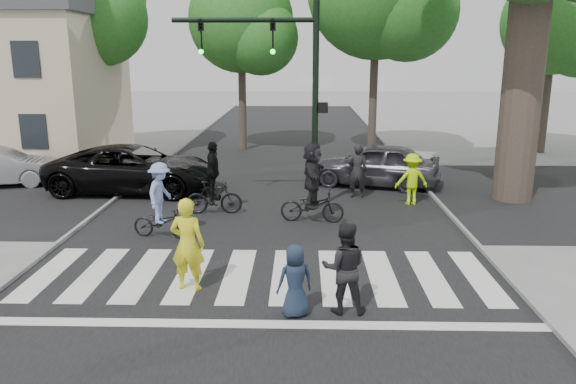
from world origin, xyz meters
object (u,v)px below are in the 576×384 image
(cyclist_left, at_px, (161,206))
(cyclist_mid, at_px, (214,185))
(pedestrian_adult, at_px, (344,268))
(cyclist_right, at_px, (312,187))
(car_grey, at_px, (375,164))
(traffic_signal, at_px, (286,75))
(car_suv, at_px, (134,169))
(pedestrian_child, at_px, (295,281))
(pedestrian_woman, at_px, (188,244))

(cyclist_left, distance_m, cyclist_mid, 2.40)
(pedestrian_adult, distance_m, cyclist_right, 5.54)
(cyclist_right, height_order, car_grey, cyclist_right)
(cyclist_right, relative_size, car_grey, 0.50)
(cyclist_right, bearing_deg, cyclist_left, -158.95)
(traffic_signal, bearing_deg, car_suv, 158.59)
(traffic_signal, height_order, pedestrian_child, traffic_signal)
(pedestrian_child, bearing_deg, car_suv, -78.20)
(cyclist_right, bearing_deg, pedestrian_child, -93.95)
(pedestrian_child, bearing_deg, pedestrian_woman, -47.03)
(pedestrian_woman, xyz_separation_m, cyclist_left, (-1.30, 3.15, -0.10))
(pedestrian_child, bearing_deg, pedestrian_adult, 172.38)
(cyclist_mid, relative_size, car_suv, 0.38)
(cyclist_mid, relative_size, car_grey, 0.47)
(car_grey, bearing_deg, cyclist_mid, -38.11)
(traffic_signal, relative_size, cyclist_right, 2.72)
(car_suv, distance_m, car_grey, 8.18)
(car_grey, bearing_deg, car_suv, -66.61)
(car_grey, bearing_deg, pedestrian_adult, 5.70)
(cyclist_mid, bearing_deg, pedestrian_adult, -62.35)
(cyclist_mid, distance_m, car_suv, 4.02)
(pedestrian_woman, bearing_deg, pedestrian_child, 160.49)
(pedestrian_woman, relative_size, pedestrian_adult, 1.11)
(cyclist_left, bearing_deg, car_grey, 44.19)
(pedestrian_woman, height_order, cyclist_left, cyclist_left)
(traffic_signal, distance_m, pedestrian_adult, 7.61)
(cyclist_left, bearing_deg, cyclist_mid, 66.01)
(pedestrian_woman, distance_m, car_suv, 8.63)
(pedestrian_child, bearing_deg, cyclist_right, -113.31)
(traffic_signal, distance_m, pedestrian_woman, 6.87)
(pedestrian_woman, bearing_deg, cyclist_left, -59.41)
(pedestrian_adult, relative_size, cyclist_left, 0.87)
(pedestrian_adult, bearing_deg, car_grey, -99.15)
(pedestrian_woman, height_order, pedestrian_adult, pedestrian_woman)
(cyclist_left, relative_size, cyclist_mid, 0.91)
(pedestrian_adult, bearing_deg, cyclist_left, -42.69)
(car_grey, bearing_deg, pedestrian_woman, -11.82)
(car_grey, bearing_deg, traffic_signal, -28.57)
(cyclist_right, bearing_deg, cyclist_mid, 165.34)
(pedestrian_woman, bearing_deg, car_suv, -58.80)
(car_suv, height_order, car_grey, car_suv)
(pedestrian_woman, bearing_deg, cyclist_mid, -78.35)
(pedestrian_woman, bearing_deg, traffic_signal, -97.99)
(cyclist_right, distance_m, car_grey, 4.96)
(car_suv, bearing_deg, pedestrian_child, -146.12)
(cyclist_left, bearing_deg, pedestrian_child, -51.41)
(pedestrian_child, height_order, cyclist_right, cyclist_right)
(traffic_signal, relative_size, pedestrian_adult, 3.60)
(cyclist_mid, bearing_deg, pedestrian_woman, -86.52)
(car_suv, xyz_separation_m, car_grey, (8.11, 1.07, -0.02))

